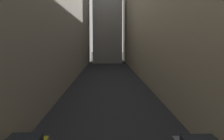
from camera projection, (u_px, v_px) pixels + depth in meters
name	position (u px, v px, depth m)	size (l,w,h in m)	color
ground_plane	(108.00, 82.00, 44.30)	(264.00, 264.00, 0.00)	black
building_block_left	(32.00, 16.00, 45.04)	(13.19, 108.00, 20.71)	gray
building_block_right	(181.00, 16.00, 45.50)	(12.42, 108.00, 20.78)	gray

